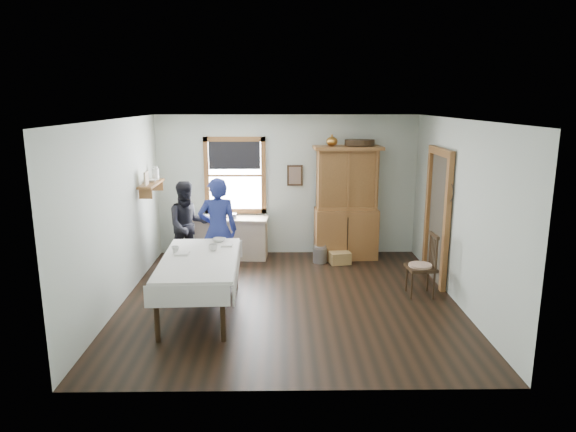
{
  "coord_description": "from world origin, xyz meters",
  "views": [
    {
      "loc": [
        -0.12,
        -7.32,
        2.96
      ],
      "look_at": [
        -0.01,
        0.3,
        1.24
      ],
      "focal_mm": 32.0,
      "sensor_mm": 36.0,
      "label": 1
    }
  ],
  "objects": [
    {
      "name": "wall_shelf",
      "position": [
        -2.37,
        1.54,
        1.57
      ],
      "size": [
        0.24,
        1.0,
        0.44
      ],
      "color": "olive",
      "rests_on": "room"
    },
    {
      "name": "table_cup_a",
      "position": [
        -1.11,
        -0.12,
        0.87
      ],
      "size": [
        0.15,
        0.15,
        0.1
      ],
      "primitive_type": "imported",
      "rotation": [
        0.0,
        0.0,
        -0.21
      ],
      "color": "silver",
      "rests_on": "dining_table"
    },
    {
      "name": "rug_beater",
      "position": [
        2.45,
        0.3,
        1.72
      ],
      "size": [
        0.01,
        0.27,
        0.27
      ],
      "primitive_type": "torus",
      "rotation": [
        0.0,
        1.57,
        0.0
      ],
      "color": "black",
      "rests_on": "room"
    },
    {
      "name": "window",
      "position": [
        -1.0,
        2.46,
        1.64
      ],
      "size": [
        1.18,
        0.07,
        1.48
      ],
      "color": "white",
      "rests_on": "room"
    },
    {
      "name": "counter_bowl",
      "position": [
        -1.49,
        2.11,
        0.82
      ],
      "size": [
        0.25,
        0.25,
        0.06
      ],
      "primitive_type": "imported",
      "rotation": [
        0.0,
        0.0,
        -0.43
      ],
      "color": "silver",
      "rests_on": "work_counter"
    },
    {
      "name": "china_hutch",
      "position": [
        1.12,
        2.15,
        1.07
      ],
      "size": [
        1.28,
        0.64,
        2.14
      ],
      "primitive_type": "cube",
      "rotation": [
        0.0,
        0.0,
        0.04
      ],
      "color": "olive",
      "rests_on": "room"
    },
    {
      "name": "spindle_chair",
      "position": [
        2.03,
        0.17,
        0.49
      ],
      "size": [
        0.48,
        0.48,
        0.99
      ],
      "primitive_type": "cube",
      "rotation": [
        0.0,
        0.0,
        0.07
      ],
      "color": "black",
      "rests_on": "room"
    },
    {
      "name": "wicker_basket",
      "position": [
        0.97,
        1.76,
        0.11
      ],
      "size": [
        0.42,
        0.33,
        0.22
      ],
      "primitive_type": "cube",
      "rotation": [
        0.0,
        0.0,
        0.2
      ],
      "color": "#AE874E",
      "rests_on": "room"
    },
    {
      "name": "woman_blue",
      "position": [
        -1.16,
        0.84,
        0.81
      ],
      "size": [
        0.64,
        0.46,
        1.62
      ],
      "primitive_type": "imported",
      "rotation": [
        0.0,
        0.0,
        3.26
      ],
      "color": "navy",
      "rests_on": "room"
    },
    {
      "name": "table_bowl",
      "position": [
        -1.08,
        0.37,
        0.85
      ],
      "size": [
        0.26,
        0.26,
        0.06
      ],
      "primitive_type": "imported",
      "rotation": [
        0.0,
        0.0,
        -0.19
      ],
      "color": "silver",
      "rests_on": "dining_table"
    },
    {
      "name": "table_cup_b",
      "position": [
        -1.64,
        -0.23,
        0.87
      ],
      "size": [
        0.12,
        0.12,
        0.1
      ],
      "primitive_type": "imported",
      "rotation": [
        0.0,
        0.0,
        0.16
      ],
      "color": "silver",
      "rests_on": "dining_table"
    },
    {
      "name": "counter_book",
      "position": [
        -1.33,
        2.16,
        0.8
      ],
      "size": [
        0.25,
        0.26,
        0.02
      ],
      "primitive_type": "imported",
      "rotation": [
        0.0,
        0.0,
        0.63
      ],
      "color": "brown",
      "rests_on": "work_counter"
    },
    {
      "name": "shelf_bowl",
      "position": [
        -2.37,
        1.55,
        1.6
      ],
      "size": [
        0.22,
        0.22,
        0.05
      ],
      "primitive_type": "imported",
      "color": "silver",
      "rests_on": "wall_shelf"
    },
    {
      "name": "work_counter",
      "position": [
        -1.06,
        2.16,
        0.39
      ],
      "size": [
        1.41,
        0.61,
        0.79
      ],
      "primitive_type": "cube",
      "rotation": [
        0.0,
        0.0,
        -0.07
      ],
      "color": "tan",
      "rests_on": "room"
    },
    {
      "name": "dining_table",
      "position": [
        -1.26,
        -0.46,
        0.41
      ],
      "size": [
        1.16,
        2.09,
        0.82
      ],
      "primitive_type": "cube",
      "rotation": [
        0.0,
        0.0,
        0.04
      ],
      "color": "silver",
      "rests_on": "room"
    },
    {
      "name": "doorway",
      "position": [
        2.46,
        0.85,
        1.16
      ],
      "size": [
        0.09,
        1.14,
        2.22
      ],
      "color": "#40392D",
      "rests_on": "room"
    },
    {
      "name": "pail",
      "position": [
        0.6,
        1.84,
        0.14
      ],
      "size": [
        0.34,
        0.34,
        0.28
      ],
      "primitive_type": "cube",
      "rotation": [
        0.0,
        0.0,
        0.37
      ],
      "color": "gray",
      "rests_on": "room"
    },
    {
      "name": "framed_picture",
      "position": [
        0.15,
        2.46,
        1.55
      ],
      "size": [
        0.3,
        0.04,
        0.4
      ],
      "primitive_type": "cube",
      "color": "black",
      "rests_on": "room"
    },
    {
      "name": "room",
      "position": [
        0.0,
        0.0,
        1.35
      ],
      "size": [
        5.01,
        5.01,
        2.7
      ],
      "color": "black",
      "rests_on": "ground"
    },
    {
      "name": "figure_dark",
      "position": [
        -1.77,
        1.55,
        0.73
      ],
      "size": [
        0.87,
        0.79,
        1.46
      ],
      "primitive_type": "imported",
      "rotation": [
        0.0,
        0.0,
        0.4
      ],
      "color": "black",
      "rests_on": "room"
    }
  ]
}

